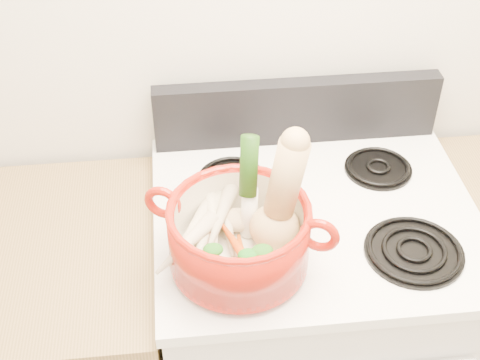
{
  "coord_description": "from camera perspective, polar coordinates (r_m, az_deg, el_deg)",
  "views": [
    {
      "loc": [
        -0.31,
        0.24,
        2.03
      ],
      "look_at": [
        -0.2,
        1.22,
        1.21
      ],
      "focal_mm": 50.0,
      "sensor_mm": 36.0,
      "label": 1
    }
  ],
  "objects": [
    {
      "name": "parsnip_0",
      "position": [
        1.44,
        -2.98,
        -4.62
      ],
      "size": [
        0.12,
        0.24,
        0.06
      ],
      "primitive_type": "cone",
      "rotation": [
        1.66,
        0.0,
        -0.34
      ],
      "color": "beige",
      "rests_on": "dutch_oven"
    },
    {
      "name": "parsnip_1",
      "position": [
        1.45,
        -4.19,
        -4.39
      ],
      "size": [
        0.14,
        0.19,
        0.06
      ],
      "primitive_type": "cone",
      "rotation": [
        1.66,
        0.0,
        -0.56
      ],
      "color": "beige",
      "rests_on": "dutch_oven"
    },
    {
      "name": "dutch_oven",
      "position": [
        1.42,
        -0.09,
        -4.78
      ],
      "size": [
        0.39,
        0.39,
        0.15
      ],
      "primitive_type": "cylinder",
      "rotation": [
        0.0,
        0.0,
        -0.41
      ],
      "color": "#9E160A",
      "rests_on": "burner_front_left"
    },
    {
      "name": "parsnip_4",
      "position": [
        1.47,
        -2.37,
        -2.81
      ],
      "size": [
        0.04,
        0.19,
        0.05
      ],
      "primitive_type": "cone",
      "rotation": [
        1.66,
        0.0,
        0.01
      ],
      "color": "beige",
      "rests_on": "dutch_oven"
    },
    {
      "name": "pot_handle_left",
      "position": [
        1.43,
        -6.61,
        -1.91
      ],
      "size": [
        0.08,
        0.05,
        0.08
      ],
      "primitive_type": "torus",
      "rotation": [
        1.57,
        0.0,
        -0.41
      ],
      "color": "#9E160A",
      "rests_on": "dutch_oven"
    },
    {
      "name": "carrot_1",
      "position": [
        1.4,
        -2.31,
        -6.53
      ],
      "size": [
        0.04,
        0.15,
        0.04
      ],
      "primitive_type": "cone",
      "rotation": [
        1.66,
        0.0,
        -0.05
      ],
      "color": "#D83D0A",
      "rests_on": "dutch_oven"
    },
    {
      "name": "parsnip_3",
      "position": [
        1.41,
        -4.64,
        -5.39
      ],
      "size": [
        0.16,
        0.16,
        0.06
      ],
      "primitive_type": "cone",
      "rotation": [
        1.66,
        0.0,
        -0.8
      ],
      "color": "beige",
      "rests_on": "dutch_oven"
    },
    {
      "name": "cooktop",
      "position": [
        1.63,
        6.49,
        -3.08
      ],
      "size": [
        0.78,
        0.67,
        0.03
      ],
      "primitive_type": "cube",
      "color": "white",
      "rests_on": "stove_body"
    },
    {
      "name": "burner_front_left",
      "position": [
        1.47,
        0.49,
        -7.17
      ],
      "size": [
        0.22,
        0.22,
        0.02
      ],
      "primitive_type": "cylinder",
      "color": "black",
      "rests_on": "cooktop"
    },
    {
      "name": "burner_front_right",
      "position": [
        1.55,
        14.64,
        -5.82
      ],
      "size": [
        0.22,
        0.22,
        0.02
      ],
      "primitive_type": "cylinder",
      "color": "black",
      "rests_on": "cooktop"
    },
    {
      "name": "wall_back",
      "position": [
        1.71,
        5.05,
        14.08
      ],
      "size": [
        3.5,
        0.02,
        2.6
      ],
      "primitive_type": "cube",
      "color": "silver",
      "rests_on": "floor"
    },
    {
      "name": "carrot_0",
      "position": [
        1.4,
        0.25,
        -7.1
      ],
      "size": [
        0.03,
        0.15,
        0.04
      ],
      "primitive_type": "cone",
      "rotation": [
        1.66,
        0.0,
        0.01
      ],
      "color": "#BC3909",
      "rests_on": "dutch_oven"
    },
    {
      "name": "carrot_2",
      "position": [
        1.4,
        0.07,
        -6.24
      ],
      "size": [
        0.1,
        0.18,
        0.05
      ],
      "primitive_type": "cone",
      "rotation": [
        1.66,
        0.0,
        0.37
      ],
      "color": "#C84D0A",
      "rests_on": "dutch_oven"
    },
    {
      "name": "leek",
      "position": [
        1.41,
        0.81,
        -0.66
      ],
      "size": [
        0.06,
        0.1,
        0.25
      ],
      "primitive_type": "cylinder",
      "rotation": [
        -0.21,
        0.0,
        -0.27
      ],
      "color": "white",
      "rests_on": "dutch_oven"
    },
    {
      "name": "pot_handle_right",
      "position": [
        1.36,
        6.8,
        -4.7
      ],
      "size": [
        0.08,
        0.05,
        0.08
      ],
      "primitive_type": "torus",
      "rotation": [
        1.57,
        0.0,
        -0.41
      ],
      "color": "#9E160A",
      "rests_on": "dutch_oven"
    },
    {
      "name": "control_backsplash",
      "position": [
        1.79,
        4.86,
        5.88
      ],
      "size": [
        0.76,
        0.05,
        0.18
      ],
      "primitive_type": "cube",
      "color": "black",
      "rests_on": "cooktop"
    },
    {
      "name": "squash",
      "position": [
        1.37,
        3.21,
        -1.36
      ],
      "size": [
        0.18,
        0.15,
        0.29
      ],
      "primitive_type": null,
      "rotation": [
        0.0,
        0.14,
        -0.25
      ],
      "color": "tan",
      "rests_on": "dutch_oven"
    },
    {
      "name": "burner_back_right",
      "position": [
        1.76,
        11.72,
        1.08
      ],
      "size": [
        0.17,
        0.17,
        0.02
      ],
      "primitive_type": "cylinder",
      "color": "black",
      "rests_on": "cooktop"
    },
    {
      "name": "parsnip_2",
      "position": [
        1.47,
        -1.08,
        -3.52
      ],
      "size": [
        0.05,
        0.18,
        0.05
      ],
      "primitive_type": "cone",
      "rotation": [
        1.66,
        0.0,
        0.04
      ],
      "color": "beige",
      "rests_on": "dutch_oven"
    },
    {
      "name": "stove_body",
      "position": [
        1.98,
        5.47,
        -13.22
      ],
      "size": [
        0.76,
        0.65,
        0.92
      ],
      "primitive_type": "cube",
      "color": "silver",
      "rests_on": "floor"
    },
    {
      "name": "parsnip_5",
      "position": [
        1.45,
        -1.75,
        -3.34
      ],
      "size": [
        0.11,
        0.2,
        0.05
      ],
      "primitive_type": "cone",
      "rotation": [
        1.66,
        0.0,
        -0.37
      ],
      "color": "beige",
      "rests_on": "dutch_oven"
    },
    {
      "name": "burner_back_left",
      "position": [
        1.69,
        -0.69,
        0.22
      ],
      "size": [
        0.17,
        0.17,
        0.02
      ],
      "primitive_type": "cylinder",
      "color": "black",
      "rests_on": "cooktop"
    },
    {
      "name": "ginger",
      "position": [
        1.48,
        -0.18,
        -3.47
      ],
      "size": [
        0.1,
        0.08,
        0.05
      ],
      "primitive_type": "ellipsoid",
      "rotation": [
        0.0,
        0.0,
        -0.24
      ],
      "color": "tan",
      "rests_on": "dutch_oven"
    }
  ]
}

